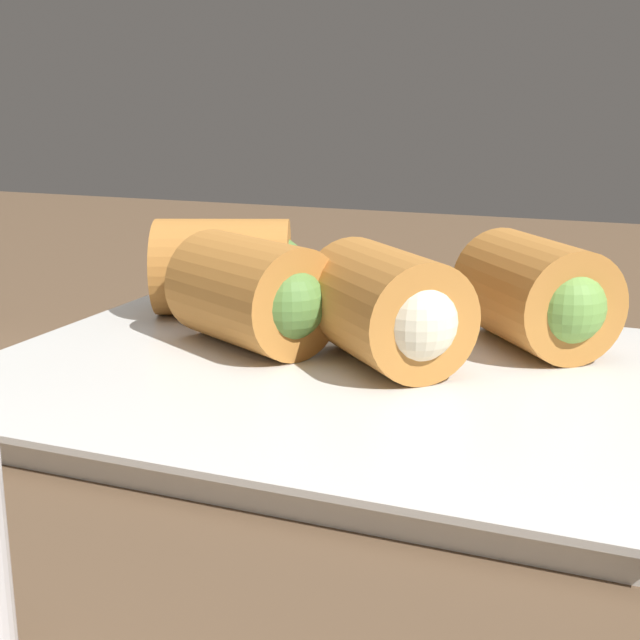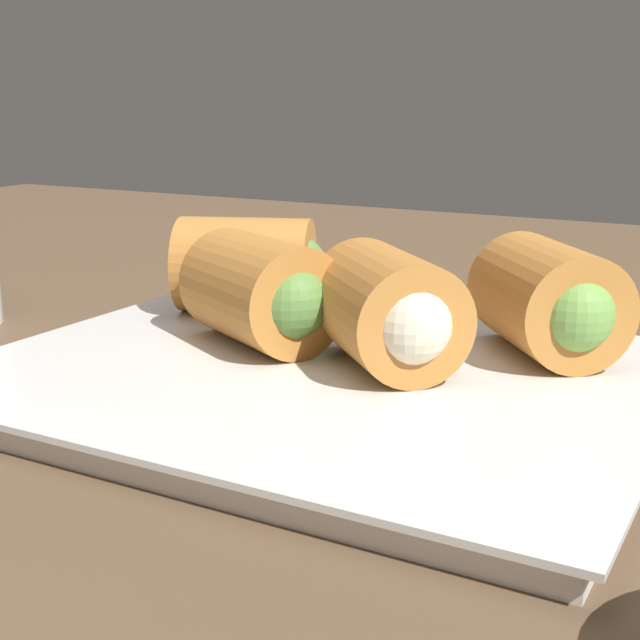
{
  "view_description": "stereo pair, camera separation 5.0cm",
  "coord_description": "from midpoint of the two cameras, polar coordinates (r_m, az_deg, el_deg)",
  "views": [
    {
      "loc": [
        -18.46,
        37.22,
        16.61
      ],
      "look_at": [
        -2.6,
        -1.75,
        5.81
      ],
      "focal_mm": 50.0,
      "sensor_mm": 36.0,
      "label": 1
    },
    {
      "loc": [
        -22.97,
        35.06,
        16.61
      ],
      "look_at": [
        -2.6,
        -1.75,
        5.81
      ],
      "focal_mm": 50.0,
      "sensor_mm": 36.0,
      "label": 2
    }
  ],
  "objects": [
    {
      "name": "roll_back_left",
      "position": [
        0.47,
        17.62,
        1.11
      ],
      "size": [
        9.52,
        9.84,
        5.78
      ],
      "color": "#B77533",
      "rests_on": "serving_plate"
    },
    {
      "name": "table_surface",
      "position": [
        0.44,
        -0.81,
        -6.15
      ],
      "size": [
        180.0,
        140.0,
        2.0
      ],
      "color": "brown",
      "rests_on": "ground"
    },
    {
      "name": "spoon",
      "position": [
        0.61,
        5.6,
        0.96
      ],
      "size": [
        18.02,
        5.88,
        1.09
      ],
      "color": "#B2B2B7",
      "rests_on": "table_surface"
    },
    {
      "name": "roll_front_right",
      "position": [
        0.47,
        -0.45,
        1.71
      ],
      "size": [
        9.76,
        8.83,
        5.78
      ],
      "color": "#B77533",
      "rests_on": "serving_plate"
    },
    {
      "name": "roll_front_left",
      "position": [
        0.43,
        7.86,
        0.51
      ],
      "size": [
        9.74,
        9.72,
        5.78
      ],
      "color": "#B77533",
      "rests_on": "serving_plate"
    },
    {
      "name": "roll_back_right",
      "position": [
        0.54,
        -1.62,
        3.49
      ],
      "size": [
        9.56,
        8.3,
        5.78
      ],
      "color": "#B77533",
      "rests_on": "serving_plate"
    },
    {
      "name": "serving_plate",
      "position": [
        0.44,
        3.25,
        -3.88
      ],
      "size": [
        33.07,
        26.78,
        1.5
      ],
      "color": "silver",
      "rests_on": "table_surface"
    }
  ]
}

